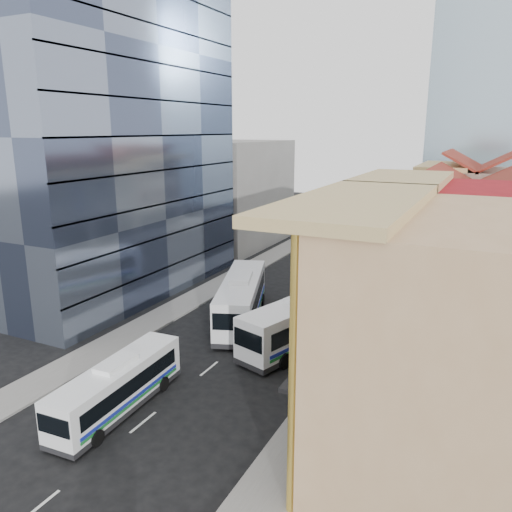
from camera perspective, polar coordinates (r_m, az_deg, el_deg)
The scene contains 13 objects.
ground at distance 28.78m, azimuth -14.08°, elevation -18.92°, with size 200.00×200.00×0.00m, color black.
sidewalk_right at distance 43.63m, azimuth 14.16°, elevation -6.93°, with size 3.00×90.00×0.15m, color slate.
sidewalk_left at distance 49.50m, azimuth -5.47°, elevation -3.98°, with size 3.00×90.00×0.15m, color slate.
shophouse_tan at distance 25.07m, azimuth 19.24°, elevation -8.98°, with size 8.00×14.00×12.00m, color tan.
shophouse_red at distance 36.42m, azimuth 21.56°, elevation -1.94°, with size 8.00×10.00×12.00m, color maroon.
shophouse_cream_near at distance 45.86m, azimuth 22.44°, elevation -0.11°, with size 8.00×9.00×10.00m, color beige.
shophouse_cream_mid at distance 54.65m, azimuth 23.09°, elevation 2.02°, with size 8.00×9.00×10.00m, color beige.
shophouse_cream_far at distance 64.90m, azimuth 23.67°, elevation 4.20°, with size 8.00×12.00×11.00m, color beige.
office_tower at distance 49.69m, azimuth -16.40°, elevation 13.11°, with size 12.00×26.00×30.00m, color #374057.
office_block_far at distance 68.64m, azimuth -2.33°, elevation 7.15°, with size 10.00×18.00×14.00m, color gray.
bus_left_near at distance 30.08m, azimuth -15.51°, elevation -14.05°, with size 2.25×9.62×3.09m, color white, non-canonical shape.
bus_left_far at distance 41.37m, azimuth -1.69°, elevation -4.82°, with size 2.93×12.51×4.01m, color white, non-canonical shape.
bus_right at distance 37.09m, azimuth 5.65°, elevation -7.30°, with size 2.85×12.15×3.90m, color white, non-canonical shape.
Camera 1 is at (16.08, -18.07, 15.58)m, focal length 35.00 mm.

